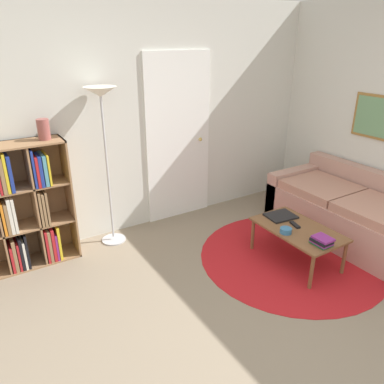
% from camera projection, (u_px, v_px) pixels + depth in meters
% --- Properties ---
extents(ground_plane, '(14.00, 14.00, 0.00)m').
position_uv_depth(ground_plane, '(304.00, 364.00, 2.70)').
color(ground_plane, gray).
extents(wall_back, '(7.65, 0.11, 2.60)m').
position_uv_depth(wall_back, '(143.00, 121.00, 4.28)').
color(wall_back, silver).
rests_on(wall_back, ground_plane).
extents(wall_right, '(0.08, 5.62, 2.60)m').
position_uv_depth(wall_right, '(374.00, 118.00, 4.36)').
color(wall_right, silver).
rests_on(wall_right, ground_plane).
extents(rug, '(1.92, 1.92, 0.01)m').
position_uv_depth(rug, '(291.00, 257.00, 4.00)').
color(rug, '#B2191E').
rests_on(rug, ground_plane).
extents(bookshelf, '(1.04, 0.34, 1.27)m').
position_uv_depth(bookshelf, '(13.00, 210.00, 3.63)').
color(bookshelf, '#936B47').
rests_on(bookshelf, ground_plane).
extents(floor_lamp, '(0.33, 0.33, 1.73)m').
position_uv_depth(floor_lamp, '(102.00, 112.00, 3.76)').
color(floor_lamp, '#B7B7BC').
rests_on(floor_lamp, ground_plane).
extents(couch, '(0.91, 1.86, 0.74)m').
position_uv_depth(couch, '(353.00, 213.00, 4.34)').
color(couch, tan).
rests_on(couch, ground_plane).
extents(coffee_table, '(0.54, 0.91, 0.38)m').
position_uv_depth(coffee_table, '(298.00, 232.00, 3.81)').
color(coffee_table, brown).
rests_on(coffee_table, ground_plane).
extents(laptop, '(0.33, 0.28, 0.02)m').
position_uv_depth(laptop, '(281.00, 216.00, 4.03)').
color(laptop, black).
rests_on(laptop, coffee_table).
extents(bowl, '(0.12, 0.12, 0.05)m').
position_uv_depth(bowl, '(286.00, 231.00, 3.70)').
color(bowl, teal).
rests_on(bowl, coffee_table).
extents(book_stack_on_table, '(0.15, 0.18, 0.08)m').
position_uv_depth(book_stack_on_table, '(322.00, 241.00, 3.48)').
color(book_stack_on_table, '#196B38').
rests_on(book_stack_on_table, coffee_table).
extents(remote, '(0.08, 0.15, 0.02)m').
position_uv_depth(remote, '(295.00, 225.00, 3.84)').
color(remote, black).
rests_on(remote, coffee_table).
extents(vase_on_shelf, '(0.11, 0.11, 0.20)m').
position_uv_depth(vase_on_shelf, '(44.00, 129.00, 3.54)').
color(vase_on_shelf, '#934C47').
rests_on(vase_on_shelf, bookshelf).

